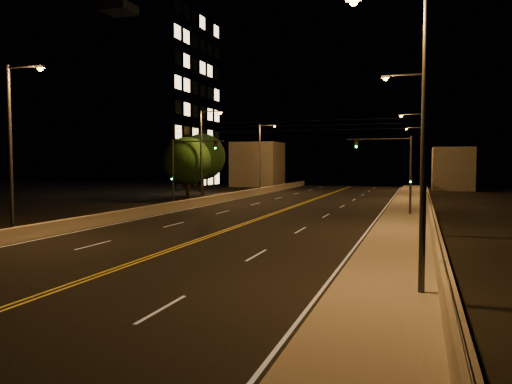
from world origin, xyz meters
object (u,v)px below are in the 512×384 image
(streetlight_3, at_px, (419,154))
(tree_1, at_px, (202,157))
(traffic_signal_left, at_px, (182,166))
(tree_0, at_px, (187,161))
(streetlight_2, at_px, (419,151))
(streetlight_1, at_px, (418,142))
(streetlight_0, at_px, (416,122))
(streetlight_6, at_px, (262,153))
(traffic_signal_right, at_px, (398,166))
(building_tower, at_px, (120,104))
(streetlight_4, at_px, (14,140))
(streetlight_5, at_px, (203,150))

(streetlight_3, bearing_deg, tree_1, -141.15)
(traffic_signal_left, distance_m, tree_0, 9.63)
(streetlight_2, relative_size, tree_0, 1.37)
(streetlight_1, relative_size, traffic_signal_left, 1.52)
(streetlight_0, relative_size, streetlight_6, 1.00)
(traffic_signal_right, bearing_deg, streetlight_0, -86.52)
(streetlight_6, height_order, tree_0, streetlight_6)
(streetlight_6, bearing_deg, streetlight_3, 28.79)
(streetlight_6, distance_m, traffic_signal_right, 33.81)
(traffic_signal_left, relative_size, building_tower, 0.25)
(streetlight_3, relative_size, building_tower, 0.37)
(streetlight_3, relative_size, tree_1, 1.22)
(streetlight_6, relative_size, tree_0, 1.37)
(streetlight_4, relative_size, traffic_signal_right, 1.52)
(traffic_signal_right, distance_m, building_tower, 43.83)
(streetlight_5, xyz_separation_m, traffic_signal_right, (19.97, -7.09, -1.57))
(streetlight_0, height_order, traffic_signal_right, streetlight_0)
(streetlight_3, bearing_deg, streetlight_0, -90.00)
(traffic_signal_right, bearing_deg, building_tower, 152.75)
(streetlight_4, xyz_separation_m, tree_1, (-4.94, 36.37, -0.55))
(streetlight_6, height_order, traffic_signal_left, streetlight_6)
(tree_1, bearing_deg, building_tower, 171.78)
(building_tower, bearing_deg, streetlight_3, 25.97)
(streetlight_3, bearing_deg, tree_0, -128.68)
(streetlight_2, distance_m, streetlight_3, 22.57)
(streetlight_2, relative_size, building_tower, 0.37)
(streetlight_6, height_order, tree_1, streetlight_6)
(streetlight_4, relative_size, streetlight_6, 1.00)
(streetlight_4, height_order, tree_0, streetlight_4)
(streetlight_4, distance_m, traffic_signal_left, 18.71)
(streetlight_1, relative_size, traffic_signal_right, 1.52)
(streetlight_0, xyz_separation_m, building_tower, (-39.74, 44.42, 6.89))
(streetlight_3, xyz_separation_m, streetlight_6, (-21.47, -11.80, 0.00))
(streetlight_0, bearing_deg, streetlight_4, 164.07)
(traffic_signal_left, xyz_separation_m, building_tower, (-19.37, 19.69, 8.46))
(streetlight_5, height_order, tree_1, streetlight_5)
(streetlight_0, distance_m, traffic_signal_left, 32.08)
(traffic_signal_right, bearing_deg, streetlight_3, 87.79)
(building_tower, distance_m, tree_1, 15.38)
(streetlight_0, height_order, tree_0, streetlight_0)
(streetlight_0, relative_size, tree_0, 1.37)
(traffic_signal_left, bearing_deg, streetlight_6, 92.33)
(streetlight_1, relative_size, streetlight_2, 1.00)
(streetlight_2, height_order, building_tower, building_tower)
(traffic_signal_right, height_order, building_tower, building_tower)
(streetlight_3, distance_m, tree_0, 38.72)
(streetlight_2, bearing_deg, streetlight_1, -90.00)
(streetlight_1, distance_m, tree_0, 30.33)
(streetlight_2, distance_m, traffic_signal_left, 26.24)
(tree_1, bearing_deg, streetlight_6, 62.47)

